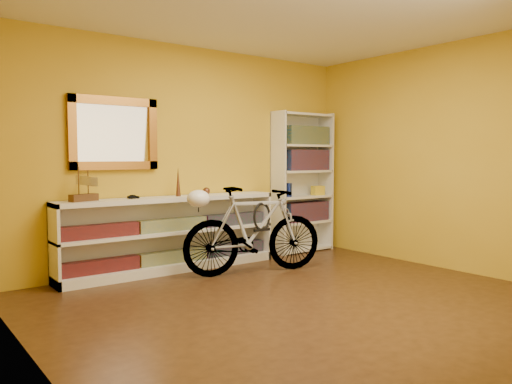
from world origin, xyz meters
TOP-DOWN VIEW (x-y plane):
  - floor at (0.00, 0.00)m, footprint 4.50×4.00m
  - ceiling at (0.00, 0.00)m, footprint 4.50×4.00m
  - back_wall at (0.00, 2.00)m, footprint 4.50×0.01m
  - left_wall at (-2.25, 0.00)m, footprint 0.01×4.00m
  - right_wall at (2.25, 0.00)m, footprint 0.01×4.00m
  - gilt_mirror at (-0.95, 1.97)m, footprint 0.98×0.06m
  - wall_socket at (0.90, 1.99)m, footprint 0.09×0.02m
  - console_unit at (-0.36, 1.81)m, footprint 2.60×0.35m
  - cd_row_lower at (-0.36, 1.79)m, footprint 2.50×0.13m
  - cd_row_upper at (-0.36, 1.79)m, footprint 2.50×0.13m
  - model_ship at (-1.34, 1.81)m, footprint 0.32×0.20m
  - toy_car at (-0.81, 1.81)m, footprint 0.00×0.00m
  - bronze_ornament at (-0.27, 1.81)m, footprint 0.06×0.06m
  - decorative_orb at (0.10, 1.81)m, footprint 0.09×0.09m
  - bookcase at (1.66, 1.84)m, footprint 0.90×0.30m
  - book_row_a at (1.71, 1.84)m, footprint 0.70×0.22m
  - book_row_b at (1.71, 1.84)m, footprint 0.70×0.22m
  - book_row_c at (1.71, 1.84)m, footprint 0.70×0.22m
  - travel_mug at (1.39, 1.82)m, footprint 0.08×0.08m
  - red_tin at (1.46, 1.87)m, footprint 0.15×0.15m
  - yellow_bag at (1.91, 1.80)m, footprint 0.18×0.13m
  - bicycle at (0.32, 1.16)m, footprint 0.84×1.71m
  - helmet at (-0.29, 1.33)m, footprint 0.25×0.24m
  - u_lock at (0.41, 1.14)m, footprint 0.24×0.03m

SIDE VIEW (x-z plane):
  - floor at x=0.00m, z-range -0.01..0.00m
  - cd_row_lower at x=-0.36m, z-range 0.10..0.24m
  - wall_socket at x=0.90m, z-range 0.21..0.29m
  - console_unit at x=-0.36m, z-range 0.00..0.85m
  - bicycle at x=0.32m, z-range 0.00..0.97m
  - cd_row_upper at x=-0.36m, z-range 0.47..0.60m
  - book_row_a at x=1.71m, z-range 0.42..0.68m
  - u_lock at x=0.41m, z-range 0.51..0.75m
  - yellow_bag at x=1.91m, z-range 0.77..0.89m
  - toy_car at x=-0.81m, z-range 0.85..0.85m
  - helmet at x=-0.29m, z-range 0.76..0.95m
  - travel_mug at x=1.39m, z-range 0.77..0.95m
  - decorative_orb at x=0.10m, z-range 0.85..0.94m
  - bookcase at x=1.66m, z-range 0.00..1.90m
  - bronze_ornament at x=-0.27m, z-range 0.85..1.18m
  - model_ship at x=-1.34m, z-range 0.85..1.20m
  - book_row_b at x=1.71m, z-range 1.11..1.40m
  - back_wall at x=0.00m, z-range 0.00..2.60m
  - left_wall at x=-2.25m, z-range 0.00..2.60m
  - right_wall at x=2.25m, z-range 0.00..2.60m
  - gilt_mirror at x=-0.95m, z-range 1.16..1.94m
  - red_tin at x=1.46m, z-range 1.46..1.65m
  - book_row_c at x=1.71m, z-range 1.46..1.71m
  - ceiling at x=0.00m, z-range 2.60..2.61m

